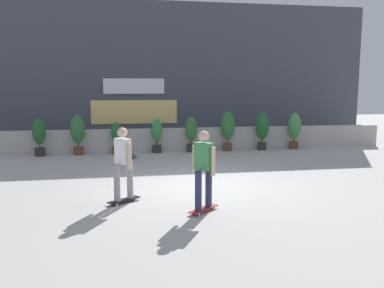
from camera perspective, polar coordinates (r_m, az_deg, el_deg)
name	(u,v)px	position (r m, az deg, el deg)	size (l,w,h in m)	color
ground_plane	(202,186)	(10.59, 1.40, -5.97)	(48.00, 48.00, 0.00)	#B2AFA8
planter_wall	(173,139)	(16.34, -2.71, 0.65)	(18.00, 0.40, 0.90)	#B2ADA3
building_backdrop	(162,73)	(20.18, -4.22, 10.03)	(20.00, 2.08, 6.50)	#424751
potted_plant_0	(39,134)	(16.02, -20.89, 1.29)	(0.48, 0.48, 1.42)	#2D2823
potted_plant_1	(78,132)	(15.80, -15.91, 1.71)	(0.53, 0.53, 1.53)	brown
potted_plant_2	(116,137)	(15.74, -10.68, 0.99)	(0.38, 0.38, 1.22)	brown
potted_plant_3	(157,134)	(15.78, -5.02, 1.45)	(0.43, 0.43, 1.33)	#2D2823
potted_plant_4	(191,132)	(15.95, -0.13, 1.75)	(0.47, 0.47, 1.40)	#2D2823
potted_plant_5	(228,128)	(16.25, 5.07, 2.33)	(0.56, 0.56, 1.60)	brown
potted_plant_6	(262,128)	(16.69, 9.93, 2.31)	(0.55, 0.55, 1.57)	#2D2823
potted_plant_7	(294,128)	(17.22, 14.32, 2.23)	(0.52, 0.52, 1.51)	brown
skater_foreground	(204,167)	(8.24, 1.66, -3.35)	(0.73, 0.69, 1.70)	maroon
skater_mid_plaza	(123,161)	(9.02, -9.75, -2.46)	(0.76, 0.64, 1.70)	black
skateboard_near_camera	(132,155)	(15.07, -8.49, -1.57)	(0.37, 0.82, 0.08)	#266699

